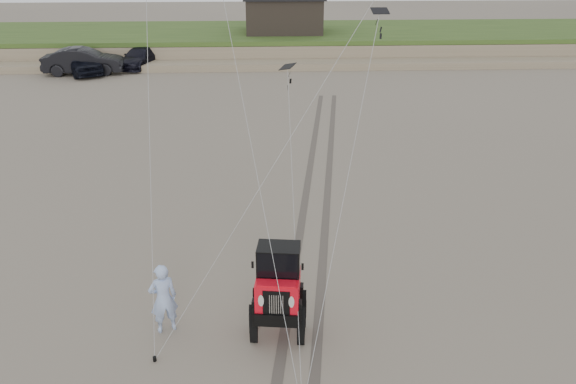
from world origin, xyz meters
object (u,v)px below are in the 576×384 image
at_px(cabin, 284,12).
at_px(jeep, 278,302).
at_px(truck_b, 84,61).
at_px(man, 163,298).
at_px(truck_a, 81,61).
at_px(truck_c, 140,57).

distance_m(cabin, jeep, 36.60).
distance_m(truck_b, man, 30.48).
bearing_deg(truck_b, truck_a, 55.46).
distance_m(cabin, truck_a, 16.35).
distance_m(cabin, man, 36.50).
bearing_deg(man, truck_c, -99.60).
distance_m(truck_c, jeep, 32.55).
relative_size(truck_a, man, 2.76).
bearing_deg(man, cabin, -118.14).
bearing_deg(truck_a, cabin, -4.72).
height_order(truck_a, man, man).
xyz_separation_m(truck_a, man, (10.20, -28.97, 0.06)).
xyz_separation_m(truck_a, truck_c, (3.74, 1.95, -0.13)).
distance_m(cabin, truck_c, 12.21).
xyz_separation_m(truck_c, jeep, (9.14, -31.24, 0.21)).
relative_size(jeep, man, 2.76).
bearing_deg(cabin, truck_b, -152.64).
bearing_deg(jeep, truck_c, 113.18).
bearing_deg(truck_a, truck_c, -3.64).
height_order(cabin, man, cabin).
relative_size(truck_a, truck_b, 0.91).
distance_m(truck_a, man, 30.71).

